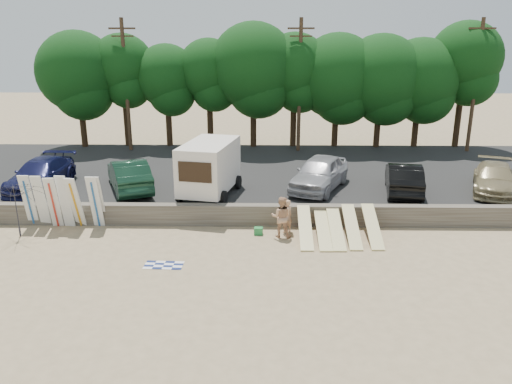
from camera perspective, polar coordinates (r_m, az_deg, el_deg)
ground at (r=20.79m, az=2.02°, el=-6.77°), size 120.00×120.00×0.00m
seawall at (r=23.38m, az=1.92°, el=-2.64°), size 44.00×0.50×1.00m
parking_lot at (r=30.57m, az=1.71°, el=1.92°), size 44.00×14.50×0.70m
treeline at (r=36.54m, az=3.44°, el=13.59°), size 32.82×6.43×8.90m
utility_poles at (r=35.18m, az=5.02°, el=12.31°), size 25.80×0.26×9.00m
box_trailer at (r=25.33m, az=-5.36°, el=2.99°), size 3.13×4.65×2.74m
car_0 at (r=28.88m, az=-23.40°, el=1.85°), size 2.40×5.44×1.55m
car_1 at (r=27.04m, az=-14.29°, el=1.89°), size 3.58×5.32×1.66m
car_2 at (r=26.62m, az=7.28°, el=2.17°), size 4.00×5.57×1.76m
car_3 at (r=26.86m, az=16.52°, el=1.53°), size 2.54×5.04×1.59m
car_4 at (r=28.78m, az=25.61°, el=1.39°), size 3.70×5.34×1.44m
surfboard_upright_0 at (r=25.17m, az=-24.54°, el=-0.91°), size 0.50×0.58×2.56m
surfboard_upright_1 at (r=24.88m, az=-23.37°, el=-0.97°), size 0.51×0.63×2.55m
surfboard_upright_2 at (r=24.52m, az=-22.15°, el=-1.12°), size 0.57×0.79×2.52m
surfboard_upright_3 at (r=24.40m, az=-21.00°, el=-1.01°), size 0.55×0.57×2.57m
surfboard_upright_4 at (r=24.19m, az=-19.94°, el=-1.13°), size 0.59×0.85×2.51m
surfboard_upright_5 at (r=24.02m, az=-17.61°, el=-1.01°), size 0.50×0.76×2.52m
surfboard_upright_6 at (r=23.92m, az=-17.90°, el=-1.08°), size 0.51×0.65×2.55m
surfboard_low_0 at (r=21.92m, az=5.64°, el=-4.02°), size 0.56×2.85×1.07m
surfboard_low_1 at (r=22.03m, az=7.66°, el=-4.27°), size 0.56×2.91×0.86m
surfboard_low_2 at (r=22.09m, az=9.12°, el=-4.15°), size 0.56×2.89×0.95m
surfboard_low_3 at (r=22.25m, az=10.89°, el=-3.88°), size 0.56×2.84×1.10m
surfboard_low_4 at (r=22.45m, az=13.16°, el=-3.81°), size 0.56×2.83×1.13m
beachgoer_a at (r=22.47m, az=3.53°, el=-2.76°), size 0.68×0.61×1.55m
beachgoer_b at (r=21.92m, az=2.91°, el=-2.86°), size 0.99×0.82×1.85m
cooler at (r=22.40m, az=0.29°, el=-4.48°), size 0.40×0.32×0.32m
gear_bag at (r=22.71m, az=8.23°, el=-4.49°), size 0.34×0.30×0.22m
beach_towel at (r=19.89m, az=-10.50°, el=-8.22°), size 1.56×1.56×0.00m
beach_umbrella at (r=24.25m, az=-25.53°, el=-1.88°), size 3.76×3.75×2.42m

